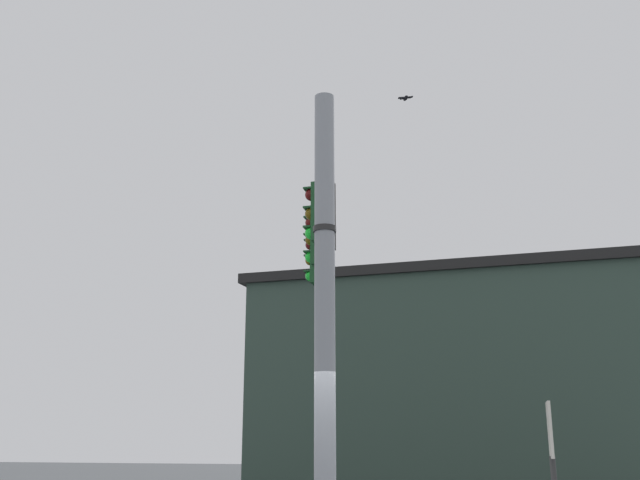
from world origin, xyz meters
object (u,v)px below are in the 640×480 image
object	(u,v)px
traffic_light_mid_inner	(319,239)
historical_marker	(552,456)
street_name_sign	(324,234)
bird_flying	(406,98)
traffic_light_nearest_pole	(321,213)
traffic_light_mid_outer	(318,260)

from	to	relation	value
traffic_light_mid_inner	historical_marker	xyz separation A→B (m)	(-2.33, -3.92, -3.99)
traffic_light_mid_inner	street_name_sign	size ratio (longest dim) A/B	1.16
bird_flying	traffic_light_mid_inner	bearing A→B (deg)	138.08
traffic_light_nearest_pole	traffic_light_mid_outer	distance (m)	3.36
traffic_light_nearest_pole	traffic_light_mid_outer	bearing A→B (deg)	15.61
traffic_light_nearest_pole	bird_flying	xyz separation A→B (m)	(3.36, -1.12, 3.67)
traffic_light_mid_inner	street_name_sign	bearing A→B (deg)	-164.06
traffic_light_mid_inner	historical_marker	world-z (taller)	traffic_light_mid_inner
traffic_light_nearest_pole	traffic_light_mid_outer	size ratio (longest dim) A/B	1.00
street_name_sign	bird_flying	xyz separation A→B (m)	(5.06, -0.62, 4.56)
bird_flying	historical_marker	bearing A→B (deg)	-150.04
traffic_light_mid_inner	traffic_light_mid_outer	size ratio (longest dim) A/B	1.00
street_name_sign	bird_flying	world-z (taller)	bird_flying
traffic_light_mid_outer	bird_flying	xyz separation A→B (m)	(0.13, -2.02, 3.67)
traffic_light_nearest_pole	street_name_sign	bearing A→B (deg)	-163.75
historical_marker	traffic_light_nearest_pole	bearing A→B (deg)	78.41
street_name_sign	historical_marker	bearing A→B (deg)	-71.64
traffic_light_mid_inner	bird_flying	world-z (taller)	bird_flying
traffic_light_mid_outer	historical_marker	distance (m)	7.11
street_name_sign	historical_marker	distance (m)	4.41
traffic_light_nearest_pole	traffic_light_mid_outer	xyz separation A→B (m)	(3.24, 0.90, 0.00)
bird_flying	historical_marker	world-z (taller)	bird_flying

